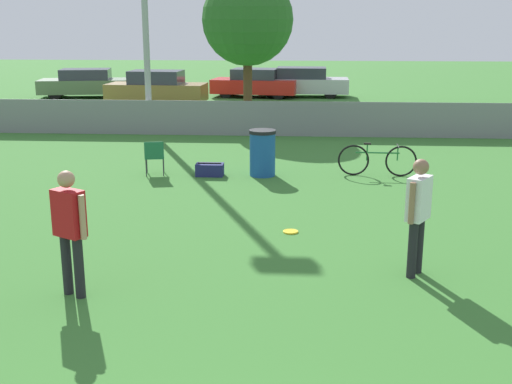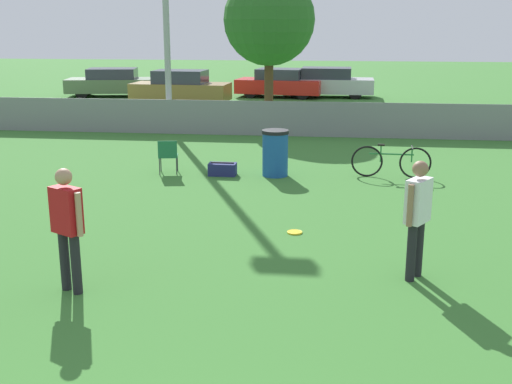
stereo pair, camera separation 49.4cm
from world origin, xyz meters
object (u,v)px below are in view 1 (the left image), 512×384
Objects in this scene: player_thrower_red at (70,224)px; parked_car_tan at (157,89)px; folding_chair_sideline at (154,155)px; gear_bag_sideline at (210,170)px; tree_near_pole at (248,20)px; parked_car_olive at (86,83)px; trash_bin at (263,153)px; parked_car_red at (255,83)px; player_receiver_white at (418,209)px; parked_car_silver at (301,82)px; bicycle_sideline at (377,160)px; frisbee_disc at (291,232)px.

parked_car_tan is (-3.27, 19.87, -0.26)m from player_thrower_red.
gear_bag_sideline is at bearing 169.56° from folding_chair_sideline.
gear_bag_sideline is at bearing -91.33° from tree_near_pole.
gear_bag_sideline is 17.85m from parked_car_olive.
trash_bin is 13.92m from parked_car_tan.
parked_car_red is at bearing 90.30° from gear_bag_sideline.
parked_car_red is (-3.83, 22.42, -0.32)m from player_receiver_white.
parked_car_red is 2.24m from parked_car_silver.
bicycle_sideline is 0.43× the size of parked_car_red.
bicycle_sideline is at bearing -62.04° from parked_car_olive.
bicycle_sideline is at bearing -66.08° from tree_near_pole.
parked_car_silver is at bearing -4.08° from parked_car_olive.
folding_chair_sideline is (-3.26, 4.07, 0.46)m from frisbee_disc.
tree_near_pole reaches higher than parked_car_olive.
parked_car_olive is (-8.37, 7.25, -2.90)m from tree_near_pole.
player_thrower_red reaches higher than trash_bin.
folding_chair_sideline is 16.61m from parked_car_red.
frisbee_disc is 0.24× the size of trash_bin.
player_thrower_red is at bearing 134.10° from player_receiver_white.
player_thrower_red is at bearing -95.94° from parked_car_silver.
player_thrower_red is 2.06× the size of folding_chair_sideline.
parked_car_tan is (-5.34, 12.85, 0.18)m from trash_bin.
parked_car_red is at bearing -105.14° from folding_chair_sideline.
gear_bag_sideline is at bearing 112.06° from player_thrower_red.
parked_car_olive reaches higher than frisbee_disc.
folding_chair_sideline is at bearing -99.86° from tree_near_pole.
frisbee_disc is 0.06× the size of parked_car_red.
player_thrower_red reaches higher than folding_chair_sideline.
parked_car_silver reaches higher than trash_bin.
parked_car_silver is (0.17, 20.97, 0.67)m from frisbee_disc.
gear_bag_sideline is at bearing -174.05° from bicycle_sideline.
parked_car_silver is at bearing 35.52° from player_receiver_white.
parked_car_tan is at bearing 128.29° from player_thrower_red.
parked_car_red is at bearing 92.07° from tree_near_pole.
folding_chair_sideline is at bearing -76.36° from parked_car_olive.
folding_chair_sideline is 0.45× the size of bicycle_sideline.
bicycle_sideline is 0.40× the size of parked_car_olive.
parked_car_olive is at bearing 60.20° from player_receiver_white.
tree_near_pole reaches higher than parked_car_red.
player_thrower_red is 6.92m from folding_chair_sideline.
bicycle_sideline is 3.92m from gear_bag_sideline.
frisbee_disc is 20.98m from parked_car_silver.
player_receiver_white is 7.75m from folding_chair_sideline.
parked_car_red reaches higher than frisbee_disc.
parked_car_tan reaches higher than frisbee_disc.
parked_car_silver reaches higher than bicycle_sideline.
frisbee_disc is (2.80, 2.82, -0.96)m from player_thrower_red.
parked_car_red reaches higher than folding_chair_sideline.
bicycle_sideline is 16.78m from parked_car_red.
player_thrower_red is 23.97m from parked_car_silver.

